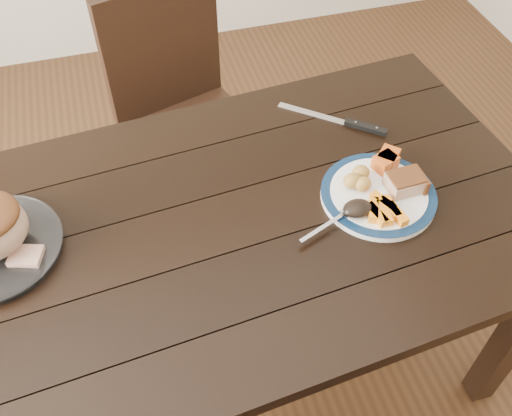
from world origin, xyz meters
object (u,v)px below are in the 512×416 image
object	(u,v)px
dining_table	(223,246)
chair_far	(182,108)
dinner_plate	(378,195)
fork	(334,221)
pork_slice	(405,183)
carving_knife	(352,124)

from	to	relation	value
dining_table	chair_far	size ratio (longest dim) A/B	1.80
dinner_plate	fork	xyz separation A→B (m)	(-0.14, -0.06, 0.01)
dinner_plate	pork_slice	world-z (taller)	pork_slice
chair_far	pork_slice	distance (m)	0.92
chair_far	dinner_plate	xyz separation A→B (m)	(0.36, -0.76, 0.23)
dinner_plate	chair_far	bearing A→B (deg)	115.35
dining_table	fork	bearing A→B (deg)	-18.48
dining_table	dinner_plate	world-z (taller)	dinner_plate
chair_far	fork	distance (m)	0.88
carving_knife	fork	bearing A→B (deg)	-79.02
dining_table	fork	distance (m)	0.29
pork_slice	fork	bearing A→B (deg)	-166.16
dinner_plate	pork_slice	bearing A→B (deg)	-4.76
pork_slice	chair_far	bearing A→B (deg)	118.93
carving_knife	dining_table	bearing A→B (deg)	-110.49
pork_slice	fork	size ratio (longest dim) A/B	0.50
pork_slice	fork	xyz separation A→B (m)	(-0.20, -0.05, -0.02)
pork_slice	carving_knife	world-z (taller)	pork_slice
dinner_plate	fork	distance (m)	0.15
dinner_plate	carving_knife	xyz separation A→B (m)	(0.04, 0.27, -0.00)
chair_far	carving_knife	distance (m)	0.68
dining_table	pork_slice	xyz separation A→B (m)	(0.45, -0.03, 0.13)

